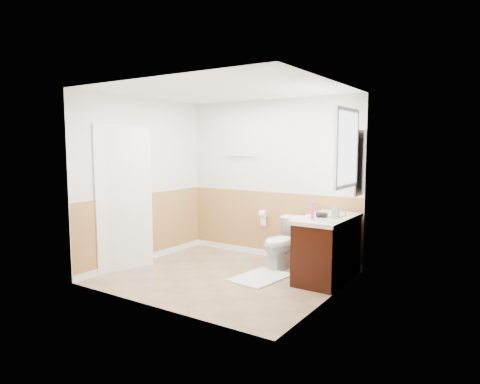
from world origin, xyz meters
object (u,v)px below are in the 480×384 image
Objects in this scene: toilet at (283,242)px; bath_mat at (260,277)px; lotion_bottle at (313,211)px; vanity_cabinet at (327,250)px; soap_dispenser at (336,211)px.

toilet is 0.92× the size of bath_mat.
lotion_bottle is (0.67, -0.48, 0.59)m from toilet.
lotion_bottle is at bearing 14.09° from bath_mat.
vanity_cabinet reaches higher than bath_mat.
vanity_cabinet is at bearing 70.19° from lotion_bottle.
lotion_bottle is (0.67, 0.17, 0.95)m from bath_mat.
vanity_cabinet is (0.77, -0.20, 0.03)m from toilet.
bath_mat is 0.97m from vanity_cabinet.
bath_mat is 1.35m from soap_dispenser.
toilet is at bearing 90.00° from bath_mat.
toilet is at bearing 164.04° from soap_dispenser.
lotion_bottle is at bearing -28.23° from toilet.
bath_mat is 1.17m from lotion_bottle.
bath_mat is at bearing -165.91° from lotion_bottle.
soap_dispenser reaches higher than vanity_cabinet.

